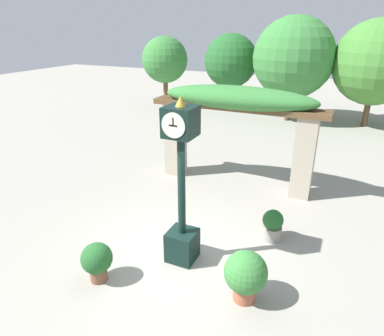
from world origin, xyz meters
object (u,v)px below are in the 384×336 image
at_px(pedestal_clock, 182,192).
at_px(potted_plant_near_left, 97,260).
at_px(potted_plant_far_left, 272,225).
at_px(potted_plant_near_right, 246,274).

relative_size(pedestal_clock, potted_plant_near_left, 4.27).
relative_size(potted_plant_near_left, potted_plant_far_left, 1.09).
height_order(pedestal_clock, potted_plant_near_left, pedestal_clock).
xyz_separation_m(pedestal_clock, potted_plant_near_left, (-1.21, -1.31, -1.14)).
distance_m(pedestal_clock, potted_plant_near_left, 2.12).
distance_m(potted_plant_near_left, potted_plant_far_left, 4.00).
bearing_deg(potted_plant_near_left, potted_plant_near_right, 14.21).
relative_size(potted_plant_near_left, potted_plant_near_right, 0.82).
xyz_separation_m(pedestal_clock, potted_plant_far_left, (1.60, 1.54, -1.23)).
bearing_deg(pedestal_clock, potted_plant_far_left, 44.04).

